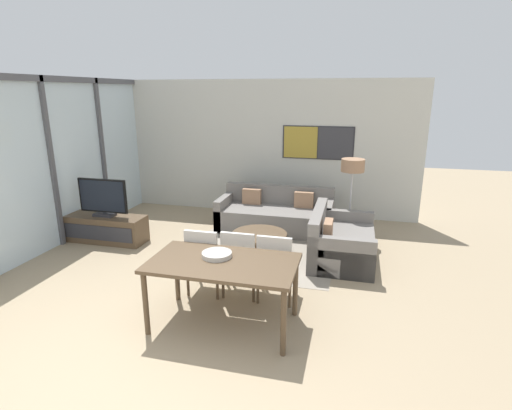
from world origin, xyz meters
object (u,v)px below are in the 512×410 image
Objects in this scene: dining_table at (223,268)px; dining_chair_right at (276,264)px; floor_lamp at (353,170)px; sofa_main at (276,215)px; fruit_bowl at (217,254)px; dining_chair_centre at (241,260)px; dining_chair_left at (205,258)px; tv_console at (106,229)px; sofa_side at (337,243)px; coffee_table at (259,238)px; television at (103,198)px.

dining_chair_right is (0.46, 0.66, -0.19)m from dining_table.
sofa_main is at bearing 173.12° from floor_lamp.
floor_lamp is (1.40, 3.12, 0.44)m from fruit_bowl.
sofa_main is 2.80m from dining_chair_right.
floor_lamp reaches higher than dining_chair_centre.
dining_chair_left is 0.63× the size of floor_lamp.
dining_chair_centre and dining_chair_right have the same top height.
dining_chair_left is 3.22m from floor_lamp.
sofa_main reaches higher than tv_console.
sofa_side is 1.24m from coffee_table.
floor_lamp is (4.14, 1.24, 1.01)m from tv_console.
dining_chair_centre is at bearing -86.39° from coffee_table.
floor_lamp reaches higher than coffee_table.
tv_console is 3.99m from sofa_side.
television is at bearing 145.54° from fruit_bowl.
dining_chair_left is at bearing -178.20° from dining_chair_right.
dining_chair_right reaches higher than sofa_main.
dining_chair_left reaches higher than dining_table.
dining_chair_centre reaches higher than dining_table.
coffee_table is 2.09m from dining_table.
dining_table is at bearing -111.83° from floor_lamp.
sofa_side is at bearing 44.34° from dining_chair_left.
tv_console is 0.98× the size of floor_lamp.
fruit_bowl is (2.74, -1.88, 0.57)m from tv_console.
floor_lamp reaches higher than tv_console.
sofa_main reaches higher than coffee_table.
tv_console is at bearing 145.11° from dining_table.
floor_lamp is at bearing 63.12° from dining_chair_centre.
sofa_main is at bearing 82.28° from dining_chair_left.
dining_chair_centre is (2.85, -1.31, 0.26)m from tv_console.
television is at bearing 155.30° from dining_chair_centre.
dining_chair_right is (0.46, -0.02, 0.00)m from dining_chair_centre.
dining_table is (0.09, -3.39, 0.43)m from sofa_main.
dining_chair_left reaches higher than coffee_table.
dining_table is (0.09, -2.04, 0.41)m from coffee_table.
coffee_table is at bearing 111.52° from dining_chair_right.
tv_console is at bearing 158.14° from dining_chair_right.
dining_chair_left is (-0.46, 0.63, -0.19)m from dining_table.
dining_table reaches higher than tv_console.
floor_lamp is at bearing -6.88° from sofa_main.
sofa_main is 2.38× the size of dining_chair_right.
dining_chair_right is 2.67× the size of fruit_bowl.
sofa_main is (2.76, 1.40, 0.03)m from tv_console.
dining_chair_right reaches higher than tv_console.
television is 4.03m from sofa_side.
dining_chair_centre is (-0.00, 0.68, -0.19)m from dining_table.
coffee_table is at bearing 1.22° from television.
television is 3.47m from dining_table.
floor_lamp is at bearing 16.66° from television.
coffee_table is 2.05m from floor_lamp.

